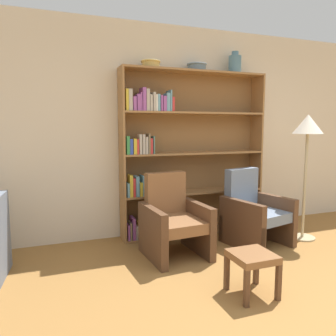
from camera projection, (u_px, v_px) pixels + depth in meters
The scene contains 9 objects.
wall_back at pixel (198, 131), 4.56m from camera, with size 12.00×0.06×2.75m.
bookshelf at pixel (180, 155), 4.33m from camera, with size 1.97×0.30×2.15m.
bowl_terracotta at pixel (151, 64), 4.02m from camera, with size 0.24×0.24×0.09m.
bowl_stoneware at pixel (197, 67), 4.24m from camera, with size 0.26×0.26×0.09m.
vase_tall at pixel (235, 64), 4.42m from camera, with size 0.17×0.17×0.29m.
armchair_leather at pixel (173, 221), 3.67m from camera, with size 0.69×0.73×0.91m.
armchair_cushioned at pixel (254, 213), 4.04m from camera, with size 0.78×0.81×0.91m.
floor_lamp at pixel (308, 133), 4.09m from camera, with size 0.37×0.37×1.59m.
footstool at pixel (252, 261), 2.78m from camera, with size 0.35×0.35×0.37m.
Camera 1 is at (-1.98, -1.65, 1.43)m, focal length 35.00 mm.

